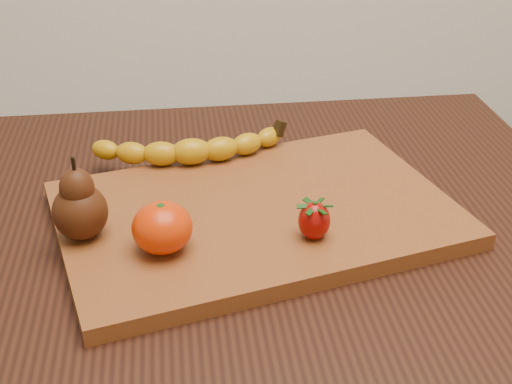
{
  "coord_description": "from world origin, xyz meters",
  "views": [
    {
      "loc": [
        -0.01,
        -0.72,
        1.2
      ],
      "look_at": [
        0.08,
        -0.01,
        0.8
      ],
      "focal_mm": 50.0,
      "sensor_mm": 36.0,
      "label": 1
    }
  ],
  "objects": [
    {
      "name": "table",
      "position": [
        0.0,
        0.0,
        0.66
      ],
      "size": [
        1.0,
        0.7,
        0.76
      ],
      "color": "black",
      "rests_on": "ground"
    },
    {
      "name": "cutting_board",
      "position": [
        0.08,
        -0.01,
        0.77
      ],
      "size": [
        0.51,
        0.4,
        0.02
      ],
      "primitive_type": "cube",
      "rotation": [
        0.0,
        0.0,
        0.24
      ],
      "color": "brown",
      "rests_on": "table"
    },
    {
      "name": "banana",
      "position": [
        0.01,
        0.11,
        0.8
      ],
      "size": [
        0.22,
        0.07,
        0.03
      ],
      "primitive_type": null,
      "rotation": [
        0.0,
        0.0,
        0.06
      ],
      "color": "#C38E09",
      "rests_on": "cutting_board"
    },
    {
      "name": "pear",
      "position": [
        -0.11,
        -0.05,
        0.83
      ],
      "size": [
        0.07,
        0.07,
        0.09
      ],
      "primitive_type": null,
      "rotation": [
        0.0,
        0.0,
        -0.19
      ],
      "color": "#3F1B0A",
      "rests_on": "cutting_board"
    },
    {
      "name": "mandarin",
      "position": [
        -0.03,
        -0.09,
        0.81
      ],
      "size": [
        0.08,
        0.08,
        0.05
      ],
      "primitive_type": "ellipsoid",
      "rotation": [
        0.0,
        0.0,
        0.25
      ],
      "color": "red",
      "rests_on": "cutting_board"
    },
    {
      "name": "strawberry",
      "position": [
        0.14,
        -0.08,
        0.8
      ],
      "size": [
        0.04,
        0.04,
        0.04
      ],
      "primitive_type": null,
      "rotation": [
        0.0,
        0.0,
        -0.1
      ],
      "color": "#940804",
      "rests_on": "cutting_board"
    }
  ]
}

